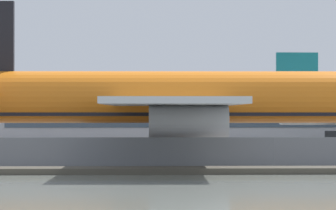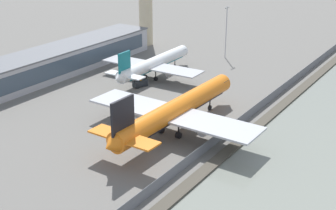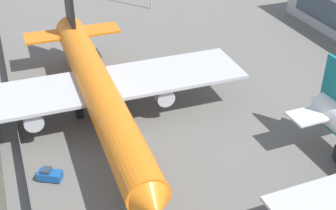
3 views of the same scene
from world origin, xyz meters
TOP-DOWN VIEW (x-y plane):
  - ground_plane at (0.00, 0.00)m, footprint 500.00×500.00m
  - perimeter_fence at (0.00, -16.00)m, footprint 280.00×0.10m
  - cargo_jet_orange at (-6.90, -3.38)m, footprint 56.75×48.50m
  - baggage_tug at (4.34, -13.04)m, footprint 2.96×3.57m

SIDE VIEW (x-z plane):
  - ground_plane at x=0.00m, z-range 0.00..0.00m
  - baggage_tug at x=4.34m, z-range -0.09..1.71m
  - perimeter_fence at x=0.00m, z-range 0.00..2.75m
  - cargo_jet_orange at x=-6.90m, z-range -1.93..14.39m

